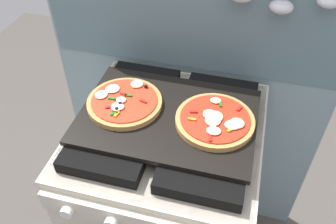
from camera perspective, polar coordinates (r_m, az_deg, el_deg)
name	(u,v)px	position (r m, az deg, el deg)	size (l,w,h in m)	color
kitchen_backsplash	(190,82)	(1.43, 3.57, 4.73)	(1.10, 0.09, 1.55)	#7A939E
stove	(168,200)	(1.46, -0.02, -13.93)	(0.60, 0.64, 0.90)	beige
baking_tray	(168,116)	(1.10, 0.00, -0.69)	(0.54, 0.38, 0.02)	black
pizza_left	(124,102)	(1.13, -7.06, 1.66)	(0.24, 0.24, 0.03)	#C18947
pizza_right	(215,119)	(1.07, 7.60, -1.20)	(0.24, 0.24, 0.03)	#C18947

